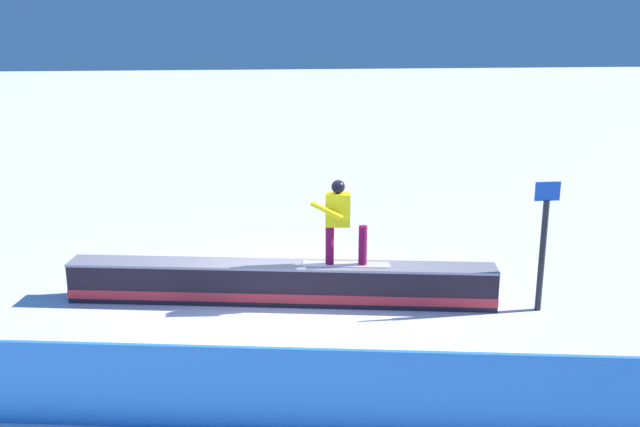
# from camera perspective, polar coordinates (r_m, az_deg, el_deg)

# --- Properties ---
(ground_plane) EXTENTS (120.00, 120.00, 0.00)m
(ground_plane) POSITION_cam_1_polar(r_m,az_deg,el_deg) (12.06, -3.13, -7.10)
(ground_plane) COLOR white
(grind_box) EXTENTS (7.09, 1.76, 0.69)m
(grind_box) POSITION_cam_1_polar(r_m,az_deg,el_deg) (11.95, -3.15, -5.72)
(grind_box) COLOR black
(grind_box) RESTS_ON ground_plane
(snowboarder) EXTENTS (1.46, 0.51, 1.43)m
(snowboarder) POSITION_cam_1_polar(r_m,az_deg,el_deg) (11.52, 1.64, -0.47)
(snowboarder) COLOR silver
(snowboarder) RESTS_ON grind_box
(safety_fence) EXTENTS (11.62, 2.06, 1.04)m
(safety_fence) POSITION_cam_1_polar(r_m,az_deg,el_deg) (8.31, -1.51, -13.98)
(safety_fence) COLOR #3687E3
(safety_fence) RESTS_ON ground_plane
(trail_marker) EXTENTS (0.40, 0.10, 2.14)m
(trail_marker) POSITION_cam_1_polar(r_m,az_deg,el_deg) (11.90, 17.43, -2.27)
(trail_marker) COLOR #262628
(trail_marker) RESTS_ON ground_plane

